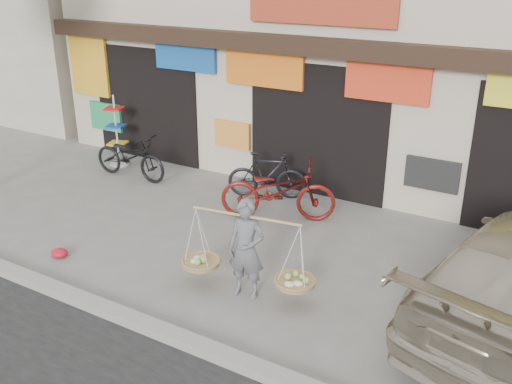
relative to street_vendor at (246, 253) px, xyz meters
The scene contains 10 objects.
ground 1.23m from the street_vendor, 144.56° to the left, with size 70.00×70.00×0.00m, color gray.
kerb 1.75m from the street_vendor, 120.63° to the right, with size 70.00×0.25×0.12m, color gray.
shophouse_block 7.58m from the street_vendor, 96.79° to the left, with size 14.00×6.32×7.00m.
neighbor_west 16.38m from the street_vendor, 152.09° to the left, with size 12.00×7.00×6.00m, color #B9AF99.
street_vendor is the anchor object (origin of this frame).
bike_0 5.55m from the street_vendor, 149.55° to the left, with size 0.67×1.93×1.01m, color black.
bike_1 3.74m from the street_vendor, 115.09° to the left, with size 0.46×1.63×0.98m, color black.
bike_2 2.73m from the street_vendor, 109.08° to the left, with size 0.75×2.16×1.14m, color maroon.
display_rack 6.57m from the street_vendor, 149.41° to the left, with size 0.52×0.52×1.69m.
red_bag 3.40m from the street_vendor, 169.64° to the right, with size 0.31×0.25×0.14m, color red.
Camera 1 is at (4.63, -6.73, 4.59)m, focal length 40.00 mm.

